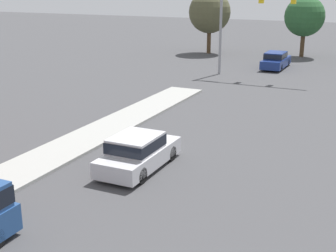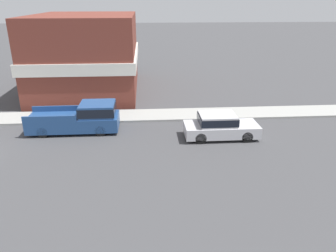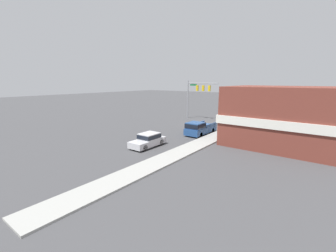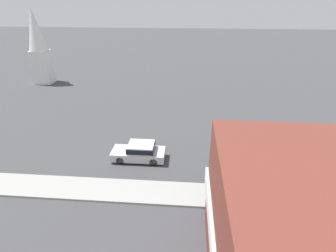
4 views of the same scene
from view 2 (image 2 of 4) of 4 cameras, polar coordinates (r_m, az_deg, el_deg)
name	(u,v)px [view 2 (image 2 of 4)]	position (r m, az deg, el deg)	size (l,w,h in m)	color
car_lead	(220,125)	(19.87, 8.97, 0.10)	(1.85, 4.42, 1.50)	black
pickup_truck_parked	(82,117)	(21.29, -14.75, 1.45)	(2.08, 5.58, 1.82)	black
corner_brick_building	(87,54)	(30.60, -13.85, 12.11)	(12.27, 8.78, 6.62)	brown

